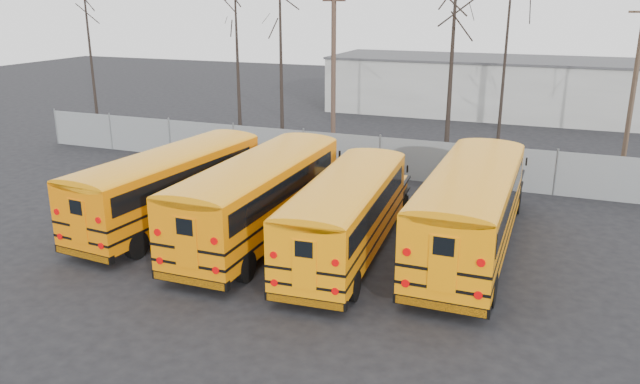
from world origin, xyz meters
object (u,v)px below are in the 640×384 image
at_px(bus_b, 262,191).
at_px(bus_d, 472,202).
at_px(bus_c, 348,208).
at_px(utility_pole_right, 634,84).
at_px(bus_a, 173,180).
at_px(utility_pole_left, 333,69).

relative_size(bus_b, bus_d, 0.98).
distance_m(bus_c, utility_pole_right, 19.02).
relative_size(bus_a, bus_c, 1.04).
xyz_separation_m(bus_a, utility_pole_left, (1.16, 14.41, 2.80)).
height_order(bus_c, utility_pole_left, utility_pole_left).
distance_m(bus_a, bus_b, 3.88).
xyz_separation_m(bus_a, bus_b, (3.87, -0.21, 0.08)).
relative_size(bus_c, utility_pole_left, 1.17).
relative_size(bus_d, utility_pole_right, 1.37).
relative_size(bus_d, utility_pole_left, 1.28).
bearing_deg(bus_b, bus_d, 9.54).
height_order(bus_b, utility_pole_left, utility_pole_left).
bearing_deg(utility_pole_left, bus_b, -60.20).
xyz_separation_m(bus_c, utility_pole_left, (-6.06, 14.93, 2.86)).
height_order(bus_a, utility_pole_left, utility_pole_left).
bearing_deg(utility_pole_right, bus_c, -117.81).
xyz_separation_m(bus_d, utility_pole_right, (5.67, 14.75, 2.39)).
height_order(bus_a, bus_d, bus_d).
height_order(bus_d, utility_pole_left, utility_pole_left).
bearing_deg(bus_a, bus_c, 1.05).
distance_m(bus_b, utility_pole_right, 20.64).
distance_m(bus_a, utility_pole_left, 14.73).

